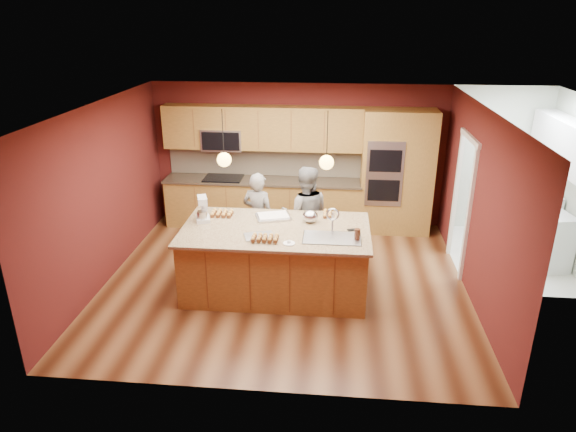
# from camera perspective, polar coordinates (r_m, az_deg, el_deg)

# --- Properties ---
(floor) EXTENTS (5.50, 5.50, 0.00)m
(floor) POSITION_cam_1_polar(r_m,az_deg,el_deg) (8.05, -0.35, -7.24)
(floor) COLOR #43200F
(floor) RESTS_ON ground
(ceiling) EXTENTS (5.50, 5.50, 0.00)m
(ceiling) POSITION_cam_1_polar(r_m,az_deg,el_deg) (7.14, -0.40, 12.06)
(ceiling) COLOR white
(ceiling) RESTS_ON ground
(wall_back) EXTENTS (5.50, 0.00, 5.50)m
(wall_back) POSITION_cam_1_polar(r_m,az_deg,el_deg) (9.87, 1.11, 6.78)
(wall_back) COLOR #4E1715
(wall_back) RESTS_ON ground
(wall_front) EXTENTS (5.50, 0.00, 5.50)m
(wall_front) POSITION_cam_1_polar(r_m,az_deg,el_deg) (5.23, -3.17, -7.56)
(wall_front) COLOR #4E1715
(wall_front) RESTS_ON ground
(wall_left) EXTENTS (0.00, 5.00, 5.00)m
(wall_left) POSITION_cam_1_polar(r_m,az_deg,el_deg) (8.22, -19.82, 2.34)
(wall_left) COLOR #4E1715
(wall_left) RESTS_ON ground
(wall_right) EXTENTS (0.00, 5.00, 5.00)m
(wall_right) POSITION_cam_1_polar(r_m,az_deg,el_deg) (7.73, 20.37, 1.05)
(wall_right) COLOR #4E1715
(wall_right) RESTS_ON ground
(cabinet_run) EXTENTS (3.74, 0.64, 2.30)m
(cabinet_run) POSITION_cam_1_polar(r_m,az_deg,el_deg) (9.80, -3.00, 4.43)
(cabinet_run) COLOR brown
(cabinet_run) RESTS_ON floor
(oven_column) EXTENTS (1.30, 0.62, 2.30)m
(oven_column) POSITION_cam_1_polar(r_m,az_deg,el_deg) (9.67, 11.97, 4.76)
(oven_column) COLOR brown
(oven_column) RESTS_ON floor
(doorway_trim) EXTENTS (0.08, 1.11, 2.20)m
(doorway_trim) POSITION_cam_1_polar(r_m,az_deg,el_deg) (8.55, 18.73, 1.07)
(doorway_trim) COLOR white
(doorway_trim) RESTS_ON wall_right
(laundry_room) EXTENTS (2.60, 2.70, 2.70)m
(laundry_room) POSITION_cam_1_polar(r_m,az_deg,el_deg) (9.18, 28.83, 6.79)
(laundry_room) COLOR silver
(laundry_room) RESTS_ON ground
(pendant_left) EXTENTS (0.20, 0.20, 0.80)m
(pendant_left) POSITION_cam_1_polar(r_m,az_deg,el_deg) (7.18, -7.11, 6.26)
(pendant_left) COLOR black
(pendant_left) RESTS_ON ceiling
(pendant_right) EXTENTS (0.20, 0.20, 0.80)m
(pendant_right) POSITION_cam_1_polar(r_m,az_deg,el_deg) (7.02, 4.30, 6.00)
(pendant_right) COLOR black
(pendant_right) RESTS_ON ceiling
(island) EXTENTS (2.71, 1.51, 1.38)m
(island) POSITION_cam_1_polar(r_m,az_deg,el_deg) (7.60, -1.25, -4.77)
(island) COLOR brown
(island) RESTS_ON floor
(person_left) EXTENTS (0.64, 0.52, 1.51)m
(person_left) POSITION_cam_1_polar(r_m,az_deg,el_deg) (8.47, -3.31, -0.09)
(person_left) COLOR black
(person_left) RESTS_ON floor
(person_right) EXTENTS (0.84, 0.68, 1.64)m
(person_right) POSITION_cam_1_polar(r_m,az_deg,el_deg) (8.37, 1.92, 0.12)
(person_right) COLOR slate
(person_right) RESTS_ON floor
(stand_mixer) EXTENTS (0.27, 0.31, 0.37)m
(stand_mixer) POSITION_cam_1_polar(r_m,az_deg,el_deg) (7.72, -9.46, 0.62)
(stand_mixer) COLOR silver
(stand_mixer) RESTS_ON island
(sheet_cake) EXTENTS (0.60, 0.51, 0.05)m
(sheet_cake) POSITION_cam_1_polar(r_m,az_deg,el_deg) (7.77, -1.65, -0.04)
(sheet_cake) COLOR silver
(sheet_cake) RESTS_ON island
(cooling_rack) EXTENTS (0.47, 0.40, 0.02)m
(cooling_rack) POSITION_cam_1_polar(r_m,az_deg,el_deg) (7.13, -3.23, -2.24)
(cooling_rack) COLOR #A6A8AD
(cooling_rack) RESTS_ON island
(mixing_bowl) EXTENTS (0.23, 0.23, 0.20)m
(mixing_bowl) POSITION_cam_1_polar(r_m,az_deg,el_deg) (7.59, 2.49, -0.03)
(mixing_bowl) COLOR silver
(mixing_bowl) RESTS_ON island
(plate) EXTENTS (0.16, 0.16, 0.01)m
(plate) POSITION_cam_1_polar(r_m,az_deg,el_deg) (6.91, 0.11, -3.06)
(plate) COLOR white
(plate) RESTS_ON island
(tumbler) EXTENTS (0.08, 0.08, 0.16)m
(tumbler) POSITION_cam_1_polar(r_m,az_deg,el_deg) (7.07, 7.70, -2.04)
(tumbler) COLOR #3D1F13
(tumbler) RESTS_ON island
(phone) EXTENTS (0.16, 0.11, 0.01)m
(phone) POSITION_cam_1_polar(r_m,az_deg,el_deg) (7.39, 7.14, -1.53)
(phone) COLOR black
(phone) RESTS_ON island
(cupcakes_left) EXTENTS (0.34, 0.26, 0.08)m
(cupcakes_left) POSITION_cam_1_polar(r_m,az_deg,el_deg) (7.91, -7.37, 0.31)
(cupcakes_left) COLOR gold
(cupcakes_left) RESTS_ON island
(cupcakes_rack) EXTENTS (0.38, 0.23, 0.07)m
(cupcakes_rack) POSITION_cam_1_polar(r_m,az_deg,el_deg) (6.97, -2.57, -2.43)
(cupcakes_rack) COLOR gold
(cupcakes_rack) RESTS_ON island
(cupcakes_right) EXTENTS (0.15, 0.29, 0.07)m
(cupcakes_right) POSITION_cam_1_polar(r_m,az_deg,el_deg) (7.86, 4.40, 0.26)
(cupcakes_right) COLOR gold
(cupcakes_right) RESTS_ON island
(washer) EXTENTS (0.67, 0.68, 0.92)m
(washer) POSITION_cam_1_polar(r_m,az_deg,el_deg) (9.27, 26.98, -2.54)
(washer) COLOR silver
(washer) RESTS_ON floor
(dryer) EXTENTS (0.68, 0.70, 1.03)m
(dryer) POSITION_cam_1_polar(r_m,az_deg,el_deg) (9.89, 25.52, -0.47)
(dryer) COLOR silver
(dryer) RESTS_ON floor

